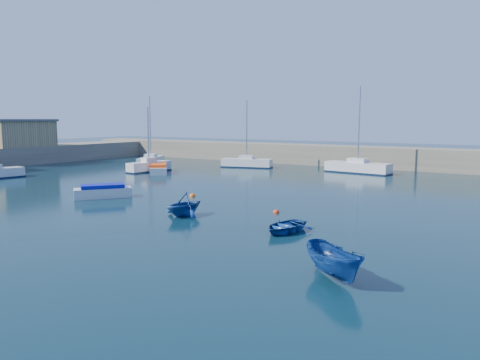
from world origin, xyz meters
The scene contains 14 objects.
ground centered at (0.00, 0.00, 0.00)m, with size 220.00×220.00×0.00m, color #0B2631.
back_wall centered at (0.00, 46.00, 1.30)m, with size 96.00×4.50×2.60m, color #7A705D.
brick_shed_a centered at (-42.00, 24.00, 4.10)m, with size 6.00×8.00×3.40m, color #9C895A.
sailboat_3 centered at (-20.56, 26.78, 0.65)m, with size 2.23×5.63×7.45m.
sailboat_4 centered at (-26.08, 32.90, 0.59)m, with size 5.07×7.13×9.15m.
sailboat_5 centered at (-13.61, 37.13, 0.61)m, with size 6.62×3.41×8.42m.
sailboat_6 centered at (0.32, 38.76, 0.67)m, with size 7.60×2.88×9.74m.
motorboat_1 centered at (-10.65, 11.34, 0.49)m, with size 3.76×4.33×1.05m.
motorboat_2 centered at (-18.67, 26.36, 0.50)m, with size 4.79×5.10×1.07m.
dinghy_center centered at (6.46, 9.05, 0.32)m, with size 2.20×3.08×0.64m, color navy.
dinghy_left centered at (-0.87, 9.39, 0.75)m, with size 2.47×2.86×1.51m, color navy.
dinghy_right centered at (11.52, 3.35, 0.66)m, with size 1.28×3.41×1.32m, color navy.
buoy_1 centered at (3.53, 13.45, 0.00)m, with size 0.45×0.45×0.45m, color red.
buoy_3 centered at (-5.22, 15.64, 0.00)m, with size 0.48×0.48×0.48m, color #FF5E0D.
Camera 1 is at (17.83, -13.02, 6.05)m, focal length 35.00 mm.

